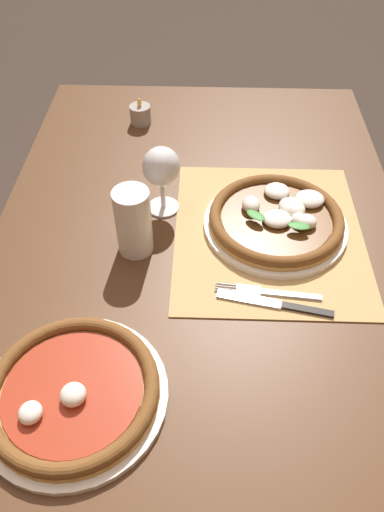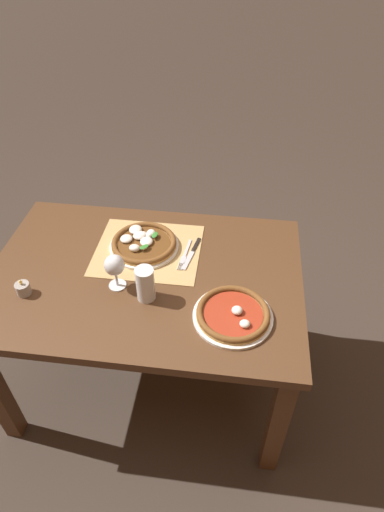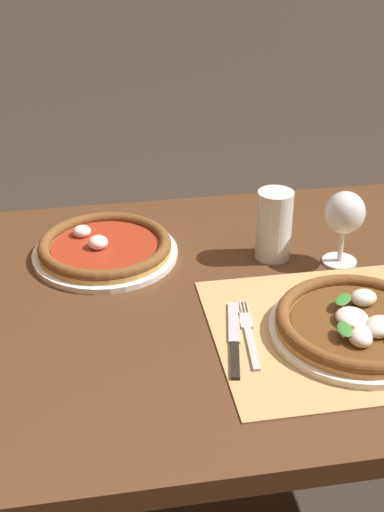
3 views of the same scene
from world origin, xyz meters
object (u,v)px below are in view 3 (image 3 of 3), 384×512
object	(u,v)px
wine_glass	(345,216)
pizza_near	(360,324)
knife	(234,338)
pizza_far	(105,248)
fork	(248,333)
pint_glass	(274,226)

from	to	relation	value
wine_glass	pizza_near	bearing A→B (deg)	-102.48
knife	pizza_far	bearing A→B (deg)	120.75
pizza_far	wine_glass	world-z (taller)	wine_glass
pizza_far	knife	bearing A→B (deg)	-59.25
pizza_near	fork	distance (m)	0.19
wine_glass	pint_glass	xyz separation A→B (m)	(-0.13, 0.05, -0.04)
wine_glass	pint_glass	distance (m)	0.14
pizza_near	pint_glass	distance (m)	0.30
fork	pizza_near	bearing A→B (deg)	-9.77
wine_glass	pint_glass	bearing A→B (deg)	159.91
pizza_far	wine_glass	distance (m)	0.49
wine_glass	knife	distance (m)	0.36
wine_glass	fork	xyz separation A→B (m)	(-0.24, -0.21, -0.10)
pint_glass	knife	size ratio (longest dim) A/B	0.68
wine_glass	knife	xyz separation A→B (m)	(-0.27, -0.22, -0.10)
pizza_far	pint_glass	bearing A→B (deg)	-10.20
wine_glass	knife	bearing A→B (deg)	-140.20
pint_glass	knife	distance (m)	0.31
fork	knife	xyz separation A→B (m)	(-0.03, -0.01, 0.00)
pizza_far	wine_glass	bearing A→B (deg)	-13.00
knife	fork	bearing A→B (deg)	22.19
fork	wine_glass	bearing A→B (deg)	41.38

